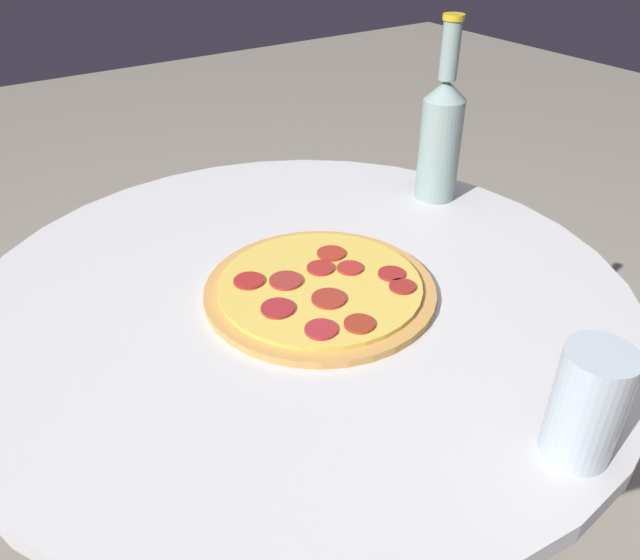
# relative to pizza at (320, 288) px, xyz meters

# --- Properties ---
(table) EXTENTS (0.86, 0.86, 0.72)m
(table) POSITION_rel_pizza_xyz_m (-0.03, -0.01, -0.20)
(table) COLOR silver
(table) RESTS_ON ground_plane
(pizza) EXTENTS (0.30, 0.30, 0.02)m
(pizza) POSITION_rel_pizza_xyz_m (0.00, 0.00, 0.00)
(pizza) COLOR #C68E47
(pizza) RESTS_ON table
(beer_bottle) EXTENTS (0.07, 0.07, 0.28)m
(beer_bottle) POSITION_rel_pizza_xyz_m (-0.13, 0.32, 0.10)
(beer_bottle) COLOR gray
(beer_bottle) RESTS_ON table
(drinking_glass) EXTENTS (0.06, 0.06, 0.12)m
(drinking_glass) POSITION_rel_pizza_xyz_m (0.35, 0.05, 0.05)
(drinking_glass) COLOR #ADBCC6
(drinking_glass) RESTS_ON table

